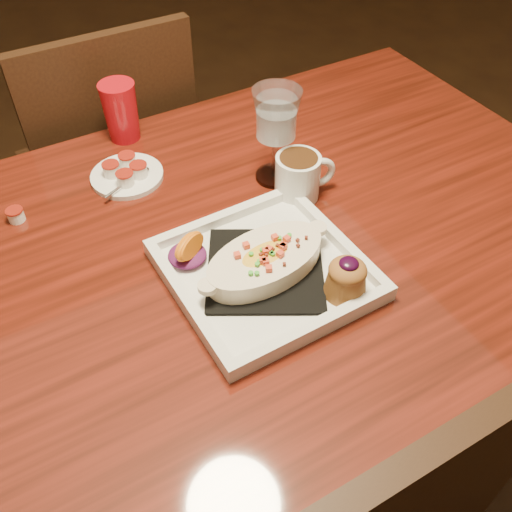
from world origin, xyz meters
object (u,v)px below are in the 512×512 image
saucer (126,174)px  coffee_mug (299,175)px  chair_far (114,170)px  goblet (276,120)px  table (218,286)px  plate (271,267)px  red_tumbler (121,112)px

saucer → coffee_mug: bearing=-38.4°
chair_far → goblet: size_ratio=4.92×
table → plate: plate is taller
saucer → red_tumbler: (0.05, 0.14, 0.05)m
goblet → red_tumbler: goblet is taller
table → goblet: bearing=31.9°
chair_far → coffee_mug: size_ratio=7.87×
table → chair_far: bearing=90.0°
goblet → saucer: 0.31m
red_tumbler → saucer: bearing=-109.5°
table → goblet: (0.19, 0.12, 0.23)m
coffee_mug → red_tumbler: 0.41m
goblet → red_tumbler: 0.35m
plate → goblet: 0.29m
coffee_mug → saucer: (-0.26, 0.21, -0.04)m
table → chair_far: 0.65m
chair_far → coffee_mug: 0.68m
plate → saucer: plate is taller
table → red_tumbler: (-0.01, 0.40, 0.16)m
plate → red_tumbler: size_ratio=2.45×
table → coffee_mug: 0.26m
plate → red_tumbler: (-0.06, 0.51, 0.04)m
plate → goblet: size_ratio=1.62×
chair_far → plate: bearing=93.9°
table → goblet: goblet is taller
chair_far → coffee_mug: bearing=109.4°
plate → coffee_mug: 0.22m
table → saucer: (-0.06, 0.26, 0.11)m
plate → coffee_mug: size_ratio=2.59×
table → goblet: 0.32m
plate → chair_far: bearing=92.9°
table → red_tumbler: red_tumbler is taller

